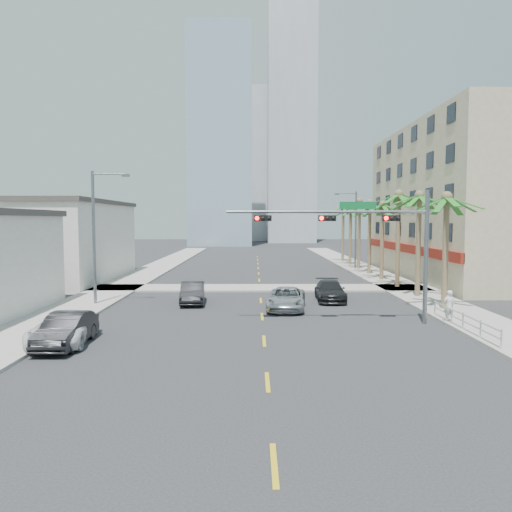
{
  "coord_description": "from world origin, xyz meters",
  "views": [
    {
      "loc": [
        -0.47,
        -19.34,
        5.76
      ],
      "look_at": [
        -0.36,
        11.78,
        3.5
      ],
      "focal_mm": 35.0,
      "sensor_mm": 36.0,
      "label": 1
    }
  ],
  "objects": [
    {
      "name": "streetlight_left",
      "position": [
        -11.0,
        14.0,
        5.06
      ],
      "size": [
        2.55,
        0.25,
        9.0
      ],
      "color": "slate",
      "rests_on": "ground"
    },
    {
      "name": "tower_far_left",
      "position": [
        -8.0,
        95.0,
        24.0
      ],
      "size": [
        14.0,
        14.0,
        48.0
      ],
      "primitive_type": "cube",
      "color": "#99B2C6",
      "rests_on": "ground"
    },
    {
      "name": "traffic_signal_mast",
      "position": [
        5.78,
        7.95,
        5.06
      ],
      "size": [
        11.12,
        0.54,
        7.2
      ],
      "color": "slate",
      "rests_on": "ground"
    },
    {
      "name": "palm_tree_1",
      "position": [
        11.6,
        17.2,
        7.43
      ],
      "size": [
        4.8,
        4.8,
        8.16
      ],
      "color": "brown",
      "rests_on": "ground"
    },
    {
      "name": "tower_far_center",
      "position": [
        -3.0,
        125.0,
        21.0
      ],
      "size": [
        16.0,
        16.0,
        42.0
      ],
      "primitive_type": "cube",
      "color": "#ADADB2",
      "rests_on": "ground"
    },
    {
      "name": "palm_tree_7",
      "position": [
        11.6,
        48.4,
        7.43
      ],
      "size": [
        4.8,
        4.8,
        8.16
      ],
      "color": "brown",
      "rests_on": "ground"
    },
    {
      "name": "ground",
      "position": [
        0.0,
        0.0,
        0.0
      ],
      "size": [
        260.0,
        260.0,
        0.0
      ],
      "primitive_type": "plane",
      "color": "#262628",
      "rests_on": "ground"
    },
    {
      "name": "palm_tree_6",
      "position": [
        11.6,
        43.2,
        7.08
      ],
      "size": [
        4.8,
        4.8,
        7.8
      ],
      "color": "brown",
      "rests_on": "ground"
    },
    {
      "name": "palm_tree_2",
      "position": [
        11.6,
        22.4,
        7.78
      ],
      "size": [
        4.8,
        4.8,
        8.52
      ],
      "color": "brown",
      "rests_on": "ground"
    },
    {
      "name": "pedestrian",
      "position": [
        10.3,
        7.9,
        1.02
      ],
      "size": [
        0.68,
        0.49,
        1.73
      ],
      "primitive_type": "imported",
      "rotation": [
        0.0,
        0.0,
        3.27
      ],
      "color": "silver",
      "rests_on": "sidewalk_right"
    },
    {
      "name": "car_lane_left",
      "position": [
        -4.73,
        14.78,
        0.74
      ],
      "size": [
        1.93,
        4.61,
        1.48
      ],
      "primitive_type": "imported",
      "rotation": [
        0.0,
        0.0,
        0.08
      ],
      "color": "black",
      "rests_on": "ground"
    },
    {
      "name": "palm_tree_0",
      "position": [
        11.6,
        12.0,
        7.08
      ],
      "size": [
        4.8,
        4.8,
        7.8
      ],
      "color": "brown",
      "rests_on": "ground"
    },
    {
      "name": "palm_tree_4",
      "position": [
        11.6,
        32.8,
        7.43
      ],
      "size": [
        4.8,
        4.8,
        8.16
      ],
      "color": "brown",
      "rests_on": "ground"
    },
    {
      "name": "car_lane_right",
      "position": [
        4.94,
        15.9,
        0.71
      ],
      "size": [
        2.23,
        5.0,
        1.43
      ],
      "primitive_type": "imported",
      "rotation": [
        0.0,
        0.0,
        -0.05
      ],
      "color": "black",
      "rests_on": "ground"
    },
    {
      "name": "streetlight_right",
      "position": [
        11.0,
        38.0,
        5.06
      ],
      "size": [
        2.55,
        0.25,
        9.0
      ],
      "color": "slate",
      "rests_on": "ground"
    },
    {
      "name": "car_parked_mid",
      "position": [
        -9.04,
        3.07,
        0.76
      ],
      "size": [
        1.63,
        4.62,
        1.52
      ],
      "primitive_type": "imported",
      "rotation": [
        0.0,
        0.0,
        0.01
      ],
      "color": "black",
      "rests_on": "ground"
    },
    {
      "name": "building_right",
      "position": [
        21.99,
        30.0,
        7.5
      ],
      "size": [
        15.25,
        28.0,
        15.0
      ],
      "color": "tan",
      "rests_on": "ground"
    },
    {
      "name": "sidewalk_left",
      "position": [
        -12.0,
        20.0,
        0.07
      ],
      "size": [
        4.0,
        120.0,
        0.15
      ],
      "primitive_type": "cube",
      "color": "gray",
      "rests_on": "ground"
    },
    {
      "name": "building_left_far",
      "position": [
        -19.5,
        28.0,
        3.6
      ],
      "size": [
        11.0,
        18.0,
        7.2
      ],
      "primitive_type": "cube",
      "color": "beige",
      "rests_on": "ground"
    },
    {
      "name": "tower_far_right",
      "position": [
        9.0,
        110.0,
        30.0
      ],
      "size": [
        12.0,
        12.0,
        60.0
      ],
      "primitive_type": "cube",
      "color": "#ADADB2",
      "rests_on": "ground"
    },
    {
      "name": "car_parked_far",
      "position": [
        -9.4,
        3.63,
        0.73
      ],
      "size": [
        2.97,
        5.47,
        1.45
      ],
      "primitive_type": "imported",
      "rotation": [
        0.0,
        0.0,
        0.11
      ],
      "color": "white",
      "rests_on": "ground"
    },
    {
      "name": "palm_tree_3",
      "position": [
        11.6,
        27.6,
        7.08
      ],
      "size": [
        4.8,
        4.8,
        7.8
      ],
      "color": "brown",
      "rests_on": "ground"
    },
    {
      "name": "sidewalk_right",
      "position": [
        12.0,
        20.0,
        0.07
      ],
      "size": [
        4.0,
        120.0,
        0.15
      ],
      "primitive_type": "cube",
      "color": "gray",
      "rests_on": "ground"
    },
    {
      "name": "palm_tree_5",
      "position": [
        11.6,
        38.0,
        7.78
      ],
      "size": [
        4.8,
        4.8,
        8.52
      ],
      "color": "brown",
      "rests_on": "ground"
    },
    {
      "name": "guardrail",
      "position": [
        10.3,
        6.0,
        0.67
      ],
      "size": [
        0.08,
        8.08,
        1.0
      ],
      "color": "silver",
      "rests_on": "ground"
    },
    {
      "name": "sidewalk_cross",
      "position": [
        0.0,
        22.0,
        0.07
      ],
      "size": [
        80.0,
        4.0,
        0.15
      ],
      "primitive_type": "cube",
      "color": "gray",
      "rests_on": "ground"
    },
    {
      "name": "car_lane_center",
      "position": [
        1.59,
        12.36,
        0.71
      ],
      "size": [
        2.9,
        5.32,
        1.41
      ],
      "primitive_type": "imported",
      "rotation": [
        0.0,
        0.0,
        -0.11
      ],
      "color": "#BBBCC0",
      "rests_on": "ground"
    }
  ]
}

